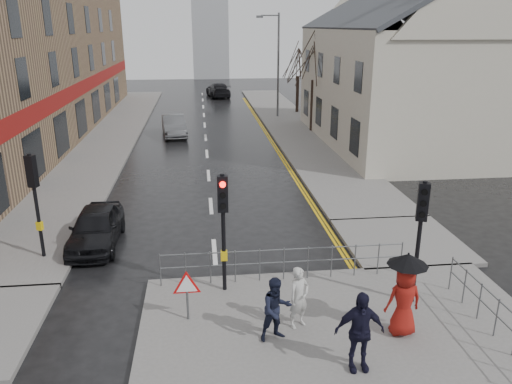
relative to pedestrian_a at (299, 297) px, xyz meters
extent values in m
plane|color=black|center=(-1.92, 1.80, -0.93)|extent=(120.00, 120.00, 0.00)
cube|color=#605E5B|center=(1.08, -1.70, -0.86)|extent=(10.00, 9.00, 0.14)
cube|color=#605E5B|center=(-8.42, 24.80, -0.86)|extent=(4.00, 44.00, 0.14)
cube|color=#605E5B|center=(4.58, 26.80, -0.86)|extent=(4.00, 40.00, 0.14)
cube|color=#605E5B|center=(4.58, 4.80, -0.86)|extent=(4.00, 4.20, 0.14)
cube|color=#7E6148|center=(-13.92, 23.80, 4.07)|extent=(8.00, 42.00, 10.00)
cube|color=#B4AE9D|center=(10.08, 19.80, 2.57)|extent=(9.00, 16.00, 7.00)
cube|color=#999CA1|center=(-0.42, 63.80, 8.07)|extent=(5.00, 5.00, 18.00)
cylinder|color=black|center=(-1.72, 2.00, 0.91)|extent=(0.11, 0.11, 3.40)
cube|color=black|center=(-1.72, 2.00, 2.06)|extent=(0.28, 0.22, 1.00)
cylinder|color=#FF0C07|center=(-1.72, 1.86, 2.36)|extent=(0.16, 0.04, 0.16)
cylinder|color=black|center=(-1.72, 1.86, 2.06)|extent=(0.16, 0.04, 0.16)
cylinder|color=black|center=(-1.72, 1.86, 1.76)|extent=(0.16, 0.04, 0.16)
cube|color=gold|center=(-1.72, 2.00, 0.26)|extent=(0.18, 0.14, 0.28)
cylinder|color=black|center=(3.28, 0.80, 0.91)|extent=(0.11, 0.11, 3.40)
cube|color=black|center=(3.28, 0.80, 2.06)|extent=(0.34, 0.30, 1.00)
cylinder|color=black|center=(3.24, 0.67, 2.36)|extent=(0.16, 0.09, 0.16)
cylinder|color=black|center=(3.24, 0.67, 2.06)|extent=(0.16, 0.09, 0.16)
cylinder|color=black|center=(3.24, 0.67, 1.76)|extent=(0.16, 0.09, 0.16)
cube|color=gold|center=(3.28, 0.80, 0.26)|extent=(0.22, 0.19, 0.28)
cylinder|color=black|center=(-7.42, 4.80, 0.91)|extent=(0.11, 0.11, 3.40)
cube|color=black|center=(-7.42, 4.80, 2.06)|extent=(0.34, 0.30, 1.00)
cylinder|color=black|center=(-7.37, 4.93, 2.36)|extent=(0.16, 0.09, 0.16)
cylinder|color=black|center=(-7.37, 4.93, 2.06)|extent=(0.16, 0.09, 0.16)
cylinder|color=black|center=(-7.37, 4.93, 1.76)|extent=(0.16, 0.09, 0.16)
cube|color=gold|center=(-7.42, 4.80, 0.26)|extent=(0.22, 0.19, 0.28)
cylinder|color=#595B5E|center=(-3.52, 2.40, -0.29)|extent=(0.04, 0.04, 1.00)
cylinder|color=#595B5E|center=(3.58, 2.40, -0.29)|extent=(0.04, 0.04, 1.00)
cylinder|color=#595B5E|center=(0.03, 2.40, 0.16)|extent=(7.10, 0.04, 0.04)
cylinder|color=#595B5E|center=(0.03, 2.40, -0.24)|extent=(7.10, 0.04, 0.04)
cylinder|color=#595B5E|center=(4.58, 1.30, -0.29)|extent=(0.04, 0.04, 1.00)
cylinder|color=#595B5E|center=(4.58, -0.95, 0.16)|extent=(0.04, 4.50, 0.04)
cylinder|color=#595B5E|center=(4.58, -0.95, -0.24)|extent=(0.04, 4.50, 0.04)
cylinder|color=#595B5E|center=(-2.72, 0.60, -0.36)|extent=(0.06, 0.06, 0.85)
cylinder|color=red|center=(-2.72, 0.60, 0.16)|extent=(0.80, 0.03, 0.80)
cylinder|color=white|center=(-2.72, 0.58, 0.16)|extent=(0.60, 0.03, 0.60)
cylinder|color=#595B5E|center=(4.08, 29.80, 3.21)|extent=(0.16, 0.16, 8.00)
cylinder|color=#595B5E|center=(3.38, 29.80, 7.01)|extent=(1.40, 0.10, 0.10)
cube|color=#595B5E|center=(2.58, 29.80, 6.91)|extent=(0.50, 0.25, 0.18)
cylinder|color=black|center=(5.58, 23.80, 0.96)|extent=(0.26, 0.26, 3.50)
cylinder|color=black|center=(6.08, 31.80, 0.71)|extent=(0.26, 0.26, 3.00)
imported|color=#B2B2AE|center=(0.00, 0.00, 0.00)|extent=(0.69, 0.61, 1.57)
imported|color=black|center=(-0.63, -0.47, 0.00)|extent=(0.91, 0.79, 1.58)
imported|color=maroon|center=(2.41, -0.59, 0.10)|extent=(0.89, 0.61, 1.77)
cylinder|color=black|center=(2.41, -0.59, 0.20)|extent=(0.02, 0.02, 1.97)
cone|color=black|center=(2.41, -0.59, 1.18)|extent=(0.96, 0.96, 0.28)
imported|color=black|center=(0.96, -1.73, 0.14)|extent=(1.09, 0.46, 1.85)
imported|color=black|center=(-5.92, 5.80, -0.27)|extent=(1.57, 3.88, 1.32)
imported|color=#494B4E|center=(-4.02, 23.57, -0.22)|extent=(1.99, 4.43, 1.41)
imported|color=black|center=(-0.24, 42.95, -0.20)|extent=(2.67, 5.22, 1.45)
camera|label=1|loc=(-2.24, -10.51, 6.30)|focal=35.00mm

